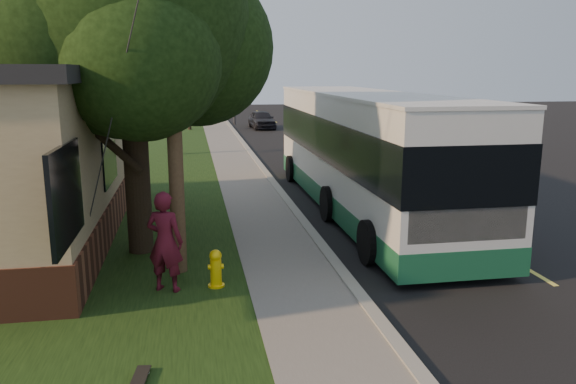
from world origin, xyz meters
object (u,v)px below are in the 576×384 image
object	(u,v)px
utility_pole	(170,45)
skateboarder	(165,242)
fire_hydrant	(216,268)
skateboard_main	(139,381)
bare_tree_near	(179,112)
distant_car	(262,119)
bare_tree_far	(189,102)
traffic_signal	(234,84)
leafy_tree	(130,22)
transit_bus	(365,149)

from	to	relation	value
utility_pole	skateboarder	world-z (taller)	utility_pole
fire_hydrant	skateboard_main	distance (m)	3.55
bare_tree_near	distant_car	distance (m)	13.75
utility_pole	bare_tree_near	world-z (taller)	utility_pole
fire_hydrant	bare_tree_near	world-z (taller)	bare_tree_near
bare_tree_far	traffic_signal	bearing A→B (deg)	48.81
utility_pole	bare_tree_far	world-z (taller)	utility_pole
bare_tree_far	skateboard_main	distance (m)	33.39
fire_hydrant	distant_car	size ratio (longest dim) A/B	0.19
bare_tree_far	skateboarder	world-z (taller)	bare_tree_far
leafy_tree	fire_hydrant	bearing A→B (deg)	-59.33
transit_bus	skateboard_main	world-z (taller)	transit_bus
leafy_tree	skateboarder	xyz separation A→B (m)	(0.64, -2.68, -4.13)
leafy_tree	bare_tree_far	xyz separation A→B (m)	(1.17, 27.35, -3.16)
bare_tree_far	leafy_tree	bearing A→B (deg)	-92.45
skateboard_main	transit_bus	bearing A→B (deg)	56.61
transit_bus	distant_car	bearing A→B (deg)	89.85
skateboarder	leafy_tree	bearing A→B (deg)	-54.30
leafy_tree	bare_tree_far	bearing A→B (deg)	87.55
leafy_tree	skateboarder	size ratio (longest dim) A/B	4.05
fire_hydrant	utility_pole	bearing A→B (deg)	125.38
bare_tree_far	transit_bus	bearing A→B (deg)	-78.11
utility_pole	bare_tree_far	xyz separation A→B (m)	(0.31, 29.01, -2.63)
leafy_tree	distant_car	bearing A→B (deg)	77.10
leafy_tree	traffic_signal	xyz separation A→B (m)	(4.67, 31.35, -2.00)
utility_pole	leafy_tree	xyz separation A→B (m)	(-0.87, 1.66, 0.54)
transit_bus	skateboard_main	xyz separation A→B (m)	(-5.92, -8.97, -1.76)
fire_hydrant	distant_car	xyz separation A→B (m)	(4.79, 30.43, 0.23)
utility_pole	skateboard_main	xyz separation A→B (m)	(-0.48, -4.32, -4.51)
fire_hydrant	traffic_signal	bearing A→B (deg)	84.79
skateboarder	traffic_signal	bearing A→B (deg)	-74.53
bare_tree_far	transit_bus	size ratio (longest dim) A/B	0.31
skateboard_main	fire_hydrant	bearing A→B (deg)	70.35
bare_tree_near	skateboarder	distance (m)	18.07
traffic_signal	distant_car	bearing A→B (deg)	-64.66
bare_tree_far	skateboarder	xyz separation A→B (m)	(-0.53, -30.03, -0.97)
bare_tree_near	traffic_signal	distance (m)	16.52
bare_tree_near	skateboarder	xyz separation A→B (m)	(-0.03, -18.03, -1.12)
fire_hydrant	skateboard_main	xyz separation A→B (m)	(-1.19, -3.33, -0.31)
skateboard_main	distant_car	size ratio (longest dim) A/B	0.20
fire_hydrant	skateboard_main	world-z (taller)	fire_hydrant
skateboard_main	distant_car	distance (m)	34.28
utility_pole	leafy_tree	bearing A→B (deg)	117.60
skateboarder	skateboard_main	bearing A→B (deg)	107.71
transit_bus	skateboard_main	bearing A→B (deg)	-123.39
traffic_signal	distant_car	world-z (taller)	traffic_signal
skateboarder	bare_tree_far	bearing A→B (deg)	-68.79
traffic_signal	skateboard_main	xyz separation A→B (m)	(-4.29, -37.33, -3.04)
traffic_signal	transit_bus	distance (m)	28.43
fire_hydrant	bare_tree_far	distance (m)	30.04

